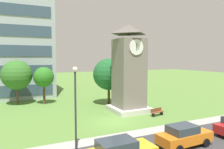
{
  "coord_description": "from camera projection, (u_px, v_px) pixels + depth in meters",
  "views": [
    {
      "loc": [
        -9.69,
        -20.18,
        6.88
      ],
      "look_at": [
        1.92,
        4.34,
        4.75
      ],
      "focal_mm": 34.08,
      "sensor_mm": 36.0,
      "label": 1
    }
  ],
  "objects": [
    {
      "name": "park_bench",
      "position": [
        157.0,
        112.0,
        25.28
      ],
      "size": [
        1.86,
        0.79,
        0.88
      ],
      "color": "brown",
      "rests_on": "ground"
    },
    {
      "name": "street_lamp",
      "position": [
        75.0,
        101.0,
        15.09
      ],
      "size": [
        0.36,
        0.36,
        6.26
      ],
      "color": "#333338",
      "rests_on": "ground"
    },
    {
      "name": "office_building",
      "position": [
        1.0,
        24.0,
        37.09
      ],
      "size": [
        16.75,
        10.99,
        25.6
      ],
      "color": "#9EA8B2",
      "rests_on": "ground"
    },
    {
      "name": "tree_near_tower",
      "position": [
        109.0,
        74.0,
        31.28
      ],
      "size": [
        4.65,
        4.65,
        6.8
      ],
      "color": "#513823",
      "rests_on": "ground"
    },
    {
      "name": "tree_streetside",
      "position": [
        44.0,
        77.0,
        31.47
      ],
      "size": [
        2.98,
        2.98,
        5.54
      ],
      "color": "#513823",
      "rests_on": "ground"
    },
    {
      "name": "clock_tower",
      "position": [
        129.0,
        73.0,
        27.11
      ],
      "size": [
        4.57,
        4.57,
        11.04
      ],
      "color": "slate",
      "rests_on": "ground"
    },
    {
      "name": "ground_plane",
      "position": [
        113.0,
        122.0,
        22.85
      ],
      "size": [
        160.0,
        160.0,
        0.0
      ],
      "primitive_type": "plane",
      "color": "#567F38"
    },
    {
      "name": "kerb_strip",
      "position": [
        132.0,
        134.0,
        19.22
      ],
      "size": [
        120.0,
        1.6,
        0.01
      ],
      "primitive_type": "cube",
      "color": "#9E9E99",
      "rests_on": "ground"
    },
    {
      "name": "parked_car_orange",
      "position": [
        184.0,
        135.0,
        16.51
      ],
      "size": [
        4.47,
        2.03,
        1.69
      ],
      "color": "orange",
      "rests_on": "ground"
    },
    {
      "name": "tree_by_building",
      "position": [
        17.0,
        75.0,
        31.06
      ],
      "size": [
        4.35,
        4.35,
        6.56
      ],
      "color": "#513823",
      "rests_on": "ground"
    }
  ]
}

